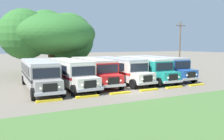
% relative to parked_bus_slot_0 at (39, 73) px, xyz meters
% --- Properties ---
extents(ground_plane, '(220.00, 220.00, 0.00)m').
position_rel_parked_bus_slot_0_xyz_m(ground_plane, '(7.68, -5.24, -1.58)').
color(ground_plane, slate).
extents(foreground_grass_strip, '(80.00, 11.45, 0.01)m').
position_rel_parked_bus_slot_0_xyz_m(foreground_grass_strip, '(7.68, -14.46, -1.58)').
color(foreground_grass_strip, '#4C7538').
rests_on(foreground_grass_strip, ground_plane).
extents(parked_bus_slot_0, '(2.79, 10.85, 2.82)m').
position_rel_parked_bus_slot_0_xyz_m(parked_bus_slot_0, '(0.00, 0.00, 0.00)').
color(parked_bus_slot_0, '#9E9993').
rests_on(parked_bus_slot_0, ground_plane).
extents(parked_bus_slot_1, '(3.11, 10.90, 2.82)m').
position_rel_parked_bus_slot_0_xyz_m(parked_bus_slot_1, '(2.99, 0.05, 0.00)').
color(parked_bus_slot_1, silver).
rests_on(parked_bus_slot_1, ground_plane).
extents(parked_bus_slot_2, '(2.99, 10.88, 2.82)m').
position_rel_parked_bus_slot_0_xyz_m(parked_bus_slot_2, '(6.06, 0.80, 0.00)').
color(parked_bus_slot_2, red).
rests_on(parked_bus_slot_2, ground_plane).
extents(parked_bus_slot_3, '(3.22, 10.92, 2.82)m').
position_rel_parked_bus_slot_0_xyz_m(parked_bus_slot_3, '(9.16, 0.54, 0.00)').
color(parked_bus_slot_3, silver).
rests_on(parked_bus_slot_3, ground_plane).
extents(parked_bus_slot_4, '(2.85, 10.86, 2.82)m').
position_rel_parked_bus_slot_0_xyz_m(parked_bus_slot_4, '(12.49, 0.17, 0.00)').
color(parked_bus_slot_4, teal).
rests_on(parked_bus_slot_4, ground_plane).
extents(parked_bus_slot_5, '(2.83, 10.86, 2.82)m').
position_rel_parked_bus_slot_0_xyz_m(parked_bus_slot_5, '(15.61, 0.76, 0.00)').
color(parked_bus_slot_5, '#23519E').
rests_on(parked_bus_slot_5, ground_plane).
extents(curb_wheelstop_0, '(2.00, 0.36, 0.15)m').
position_rel_parked_bus_slot_0_xyz_m(curb_wheelstop_0, '(-0.17, -5.74, -1.51)').
color(curb_wheelstop_0, yellow).
rests_on(curb_wheelstop_0, ground_plane).
extents(curb_wheelstop_1, '(2.00, 0.36, 0.15)m').
position_rel_parked_bus_slot_0_xyz_m(curb_wheelstop_1, '(2.97, -5.74, -1.51)').
color(curb_wheelstop_1, yellow).
rests_on(curb_wheelstop_1, ground_plane).
extents(curb_wheelstop_2, '(2.00, 0.36, 0.15)m').
position_rel_parked_bus_slot_0_xyz_m(curb_wheelstop_2, '(6.11, -5.74, -1.51)').
color(curb_wheelstop_2, yellow).
rests_on(curb_wheelstop_2, ground_plane).
extents(curb_wheelstop_3, '(2.00, 0.36, 0.15)m').
position_rel_parked_bus_slot_0_xyz_m(curb_wheelstop_3, '(9.24, -5.74, -1.51)').
color(curb_wheelstop_3, yellow).
rests_on(curb_wheelstop_3, ground_plane).
extents(curb_wheelstop_4, '(2.00, 0.36, 0.15)m').
position_rel_parked_bus_slot_0_xyz_m(curb_wheelstop_4, '(12.38, -5.74, -1.51)').
color(curb_wheelstop_4, yellow).
rests_on(curb_wheelstop_4, ground_plane).
extents(curb_wheelstop_5, '(2.00, 0.36, 0.15)m').
position_rel_parked_bus_slot_0_xyz_m(curb_wheelstop_5, '(15.52, -5.74, -1.51)').
color(curb_wheelstop_5, yellow).
rests_on(curb_wheelstop_5, ground_plane).
extents(broad_shade_tree, '(14.44, 13.55, 9.99)m').
position_rel_parked_bus_slot_0_xyz_m(broad_shade_tree, '(3.84, 12.20, 4.30)').
color(broad_shade_tree, brown).
rests_on(broad_shade_tree, ground_plane).
extents(utility_pole, '(1.80, 0.20, 7.90)m').
position_rel_parked_bus_slot_0_xyz_m(utility_pole, '(21.50, 3.36, 2.62)').
color(utility_pole, brown).
rests_on(utility_pole, ground_plane).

